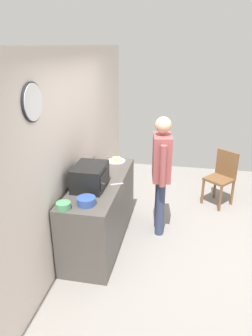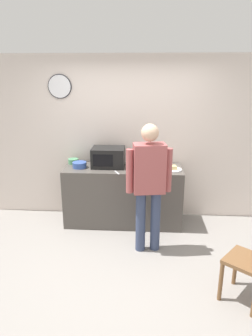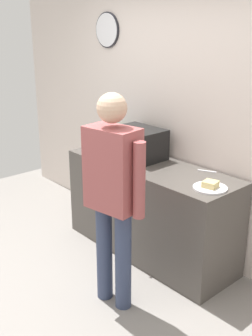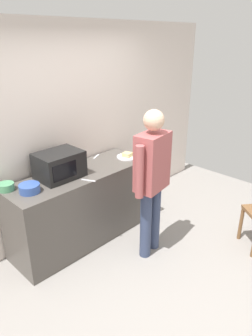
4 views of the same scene
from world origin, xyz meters
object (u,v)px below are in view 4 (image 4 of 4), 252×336
object	(u,v)px
cereal_bowl	(29,188)
microwave	(59,165)
spoon_utensil	(96,156)
person_standing	(152,175)
salad_bowl	(6,187)
fork_utensil	(88,180)
sandwich_plate	(127,156)

from	to	relation	value
cereal_bowl	microwave	bearing A→B (deg)	11.32
spoon_utensil	microwave	bearing A→B (deg)	-164.61
cereal_bowl	person_standing	distance (m)	1.30
microwave	salad_bowl	bearing A→B (deg)	167.59
fork_utensil	microwave	bearing A→B (deg)	117.56
fork_utensil	person_standing	world-z (taller)	person_standing
microwave	spoon_utensil	size ratio (longest dim) A/B	2.94
microwave	sandwich_plate	size ratio (longest dim) A/B	1.80
sandwich_plate	spoon_utensil	world-z (taller)	sandwich_plate
microwave	salad_bowl	size ratio (longest dim) A/B	3.04
cereal_bowl	person_standing	size ratio (longest dim) A/B	0.12
microwave	sandwich_plate	distance (m)	1.00
person_standing	microwave	bearing A→B (deg)	126.43
cereal_bowl	spoon_utensil	world-z (taller)	cereal_bowl
sandwich_plate	fork_utensil	xyz separation A→B (m)	(-0.82, -0.19, -0.01)
fork_utensil	spoon_utensil	xyz separation A→B (m)	(0.55, 0.50, 0.00)
cereal_bowl	person_standing	bearing A→B (deg)	-35.47
sandwich_plate	fork_utensil	world-z (taller)	sandwich_plate
salad_bowl	fork_utensil	bearing A→B (deg)	-30.40
salad_bowl	fork_utensil	size ratio (longest dim) A/B	0.97
spoon_utensil	person_standing	world-z (taller)	person_standing
cereal_bowl	fork_utensil	distance (m)	0.64
spoon_utensil	cereal_bowl	bearing A→B (deg)	-166.14
sandwich_plate	salad_bowl	size ratio (longest dim) A/B	1.69
sandwich_plate	spoon_utensil	distance (m)	0.41
sandwich_plate	fork_utensil	distance (m)	0.84
salad_bowl	spoon_utensil	xyz separation A→B (m)	(1.29, 0.07, -0.04)
salad_bowl	person_standing	bearing A→B (deg)	-38.86
salad_bowl	spoon_utensil	distance (m)	1.29
sandwich_plate	cereal_bowl	distance (m)	1.42
sandwich_plate	spoon_utensil	xyz separation A→B (m)	(-0.27, 0.31, -0.01)
sandwich_plate	fork_utensil	bearing A→B (deg)	-166.95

